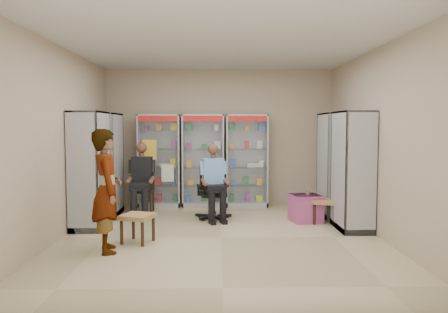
{
  "coord_description": "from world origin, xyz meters",
  "views": [
    {
      "loc": [
        -0.07,
        -6.76,
        1.75
      ],
      "look_at": [
        0.07,
        0.7,
        1.23
      ],
      "focal_mm": 35.0,
      "sensor_mm": 36.0,
      "label": 1
    }
  ],
  "objects_px": {
    "cabinet_left_far": "(106,164)",
    "cabinet_left_near": "(90,170)",
    "woven_stool_b": "(138,228)",
    "seated_shopkeeper": "(213,184)",
    "cabinet_back_right": "(247,160)",
    "cabinet_right_near": "(353,171)",
    "pink_trunk": "(306,208)",
    "cabinet_right_far": "(335,165)",
    "woven_stool_a": "(325,211)",
    "wooden_chair": "(143,190)",
    "office_chair": "(213,191)",
    "cabinet_back_mid": "(203,161)",
    "standing_man": "(107,191)",
    "cabinet_back_left": "(160,161)"
  },
  "relations": [
    {
      "from": "cabinet_left_far",
      "to": "cabinet_left_near",
      "type": "height_order",
      "value": "same"
    },
    {
      "from": "cabinet_left_near",
      "to": "woven_stool_b",
      "type": "height_order",
      "value": "cabinet_left_near"
    },
    {
      "from": "cabinet_left_near",
      "to": "woven_stool_b",
      "type": "distance_m",
      "value": 1.59
    },
    {
      "from": "seated_shopkeeper",
      "to": "cabinet_left_far",
      "type": "bearing_deg",
      "value": 155.29
    },
    {
      "from": "cabinet_back_right",
      "to": "woven_stool_b",
      "type": "bearing_deg",
      "value": -121.58
    },
    {
      "from": "cabinet_right_near",
      "to": "pink_trunk",
      "type": "bearing_deg",
      "value": 46.74
    },
    {
      "from": "cabinet_right_far",
      "to": "pink_trunk",
      "type": "height_order",
      "value": "cabinet_right_far"
    },
    {
      "from": "woven_stool_a",
      "to": "woven_stool_b",
      "type": "distance_m",
      "value": 3.39
    },
    {
      "from": "cabinet_left_near",
      "to": "wooden_chair",
      "type": "distance_m",
      "value": 1.56
    },
    {
      "from": "cabinet_left_near",
      "to": "office_chair",
      "type": "distance_m",
      "value": 2.27
    },
    {
      "from": "seated_shopkeeper",
      "to": "cabinet_back_mid",
      "type": "bearing_deg",
      "value": 85.98
    },
    {
      "from": "standing_man",
      "to": "cabinet_back_right",
      "type": "bearing_deg",
      "value": -50.61
    },
    {
      "from": "cabinet_right_far",
      "to": "standing_man",
      "type": "bearing_deg",
      "value": 121.56
    },
    {
      "from": "cabinet_back_right",
      "to": "cabinet_back_left",
      "type": "bearing_deg",
      "value": 180.0
    },
    {
      "from": "cabinet_back_mid",
      "to": "office_chair",
      "type": "bearing_deg",
      "value": -80.41
    },
    {
      "from": "cabinet_right_far",
      "to": "wooden_chair",
      "type": "xyz_separation_m",
      "value": [
        -3.78,
        0.4,
        -0.53
      ]
    },
    {
      "from": "cabinet_right_near",
      "to": "seated_shopkeeper",
      "type": "height_order",
      "value": "cabinet_right_near"
    },
    {
      "from": "cabinet_back_mid",
      "to": "woven_stool_b",
      "type": "bearing_deg",
      "value": -106.64
    },
    {
      "from": "cabinet_back_mid",
      "to": "cabinet_left_far",
      "type": "height_order",
      "value": "same"
    },
    {
      "from": "woven_stool_b",
      "to": "cabinet_back_right",
      "type": "bearing_deg",
      "value": 58.42
    },
    {
      "from": "cabinet_back_left",
      "to": "cabinet_right_near",
      "type": "xyz_separation_m",
      "value": [
        3.53,
        -2.23,
        0.0
      ]
    },
    {
      "from": "cabinet_right_near",
      "to": "wooden_chair",
      "type": "height_order",
      "value": "cabinet_right_near"
    },
    {
      "from": "cabinet_back_left",
      "to": "cabinet_left_far",
      "type": "xyz_separation_m",
      "value": [
        -0.93,
        -0.93,
        0.0
      ]
    },
    {
      "from": "cabinet_back_left",
      "to": "cabinet_left_near",
      "type": "distance_m",
      "value": 2.23
    },
    {
      "from": "cabinet_left_far",
      "to": "woven_stool_a",
      "type": "height_order",
      "value": "cabinet_left_far"
    },
    {
      "from": "cabinet_back_right",
      "to": "woven_stool_b",
      "type": "distance_m",
      "value": 3.62
    },
    {
      "from": "cabinet_back_mid",
      "to": "cabinet_back_right",
      "type": "xyz_separation_m",
      "value": [
        0.95,
        0.0,
        0.0
      ]
    },
    {
      "from": "cabinet_left_near",
      "to": "wooden_chair",
      "type": "bearing_deg",
      "value": 152.39
    },
    {
      "from": "cabinet_back_right",
      "to": "pink_trunk",
      "type": "bearing_deg",
      "value": -58.88
    },
    {
      "from": "cabinet_right_far",
      "to": "cabinet_left_far",
      "type": "bearing_deg",
      "value": 87.43
    },
    {
      "from": "cabinet_back_right",
      "to": "cabinet_right_far",
      "type": "relative_size",
      "value": 1.0
    },
    {
      "from": "standing_man",
      "to": "cabinet_left_far",
      "type": "bearing_deg",
      "value": -4.22
    },
    {
      "from": "cabinet_back_right",
      "to": "cabinet_left_far",
      "type": "height_order",
      "value": "same"
    },
    {
      "from": "seated_shopkeeper",
      "to": "woven_stool_a",
      "type": "distance_m",
      "value": 2.12
    },
    {
      "from": "cabinet_back_left",
      "to": "cabinet_back_right",
      "type": "distance_m",
      "value": 1.9
    },
    {
      "from": "cabinet_left_near",
      "to": "seated_shopkeeper",
      "type": "bearing_deg",
      "value": 107.8
    },
    {
      "from": "woven_stool_b",
      "to": "pink_trunk",
      "type": "bearing_deg",
      "value": 26.32
    },
    {
      "from": "cabinet_right_near",
      "to": "cabinet_left_near",
      "type": "height_order",
      "value": "same"
    },
    {
      "from": "cabinet_back_right",
      "to": "cabinet_right_far",
      "type": "bearing_deg",
      "value": -34.73
    },
    {
      "from": "cabinet_left_far",
      "to": "pink_trunk",
      "type": "bearing_deg",
      "value": 79.83
    },
    {
      "from": "cabinet_back_left",
      "to": "woven_stool_a",
      "type": "bearing_deg",
      "value": -28.82
    },
    {
      "from": "cabinet_right_near",
      "to": "cabinet_left_near",
      "type": "xyz_separation_m",
      "value": [
        -4.46,
        0.2,
        0.0
      ]
    },
    {
      "from": "cabinet_left_near",
      "to": "standing_man",
      "type": "xyz_separation_m",
      "value": [
        0.64,
        -1.44,
        -0.14
      ]
    },
    {
      "from": "cabinet_right_far",
      "to": "cabinet_left_near",
      "type": "height_order",
      "value": "same"
    },
    {
      "from": "cabinet_back_mid",
      "to": "seated_shopkeeper",
      "type": "bearing_deg",
      "value": -80.76
    },
    {
      "from": "office_chair",
      "to": "standing_man",
      "type": "bearing_deg",
      "value": -137.15
    },
    {
      "from": "pink_trunk",
      "to": "wooden_chair",
      "type": "bearing_deg",
      "value": 164.23
    },
    {
      "from": "cabinet_right_near",
      "to": "cabinet_left_near",
      "type": "bearing_deg",
      "value": 87.43
    },
    {
      "from": "cabinet_back_mid",
      "to": "wooden_chair",
      "type": "height_order",
      "value": "cabinet_back_mid"
    },
    {
      "from": "cabinet_back_left",
      "to": "cabinet_left_near",
      "type": "relative_size",
      "value": 1.0
    }
  ]
}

